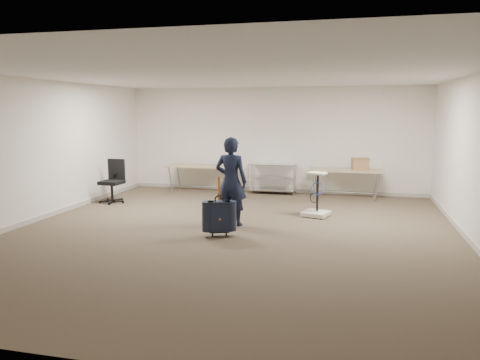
# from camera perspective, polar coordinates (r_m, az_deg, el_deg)

# --- Properties ---
(ground) EXTENTS (9.00, 9.00, 0.00)m
(ground) POSITION_cam_1_polar(r_m,az_deg,el_deg) (8.45, -1.01, -6.49)
(ground) COLOR #4E3F2F
(ground) RESTS_ON ground
(room_shell) EXTENTS (8.00, 9.00, 9.00)m
(room_shell) POSITION_cam_1_polar(r_m,az_deg,el_deg) (9.74, 1.06, -4.18)
(room_shell) COLOR white
(room_shell) RESTS_ON ground
(folding_table_left) EXTENTS (1.80, 0.75, 0.73)m
(folding_table_left) POSITION_cam_1_polar(r_m,az_deg,el_deg) (12.59, -4.81, 1.56)
(folding_table_left) COLOR tan
(folding_table_left) RESTS_ON ground
(folding_table_right) EXTENTS (1.80, 0.75, 0.73)m
(folding_table_right) POSITION_cam_1_polar(r_m,az_deg,el_deg) (11.94, 12.75, 1.01)
(folding_table_right) COLOR tan
(folding_table_right) RESTS_ON ground
(wire_shelf) EXTENTS (1.22, 0.47, 0.80)m
(wire_shelf) POSITION_cam_1_polar(r_m,az_deg,el_deg) (12.40, 3.93, 0.36)
(wire_shelf) COLOR silver
(wire_shelf) RESTS_ON ground
(person) EXTENTS (0.64, 0.45, 1.69)m
(person) POSITION_cam_1_polar(r_m,az_deg,el_deg) (8.89, -1.10, -0.17)
(person) COLOR black
(person) RESTS_ON ground
(suitcase) EXTENTS (0.44, 0.35, 1.05)m
(suitcase) POSITION_cam_1_polar(r_m,az_deg,el_deg) (8.16, -2.55, -4.46)
(suitcase) COLOR #151931
(suitcase) RESTS_ON ground
(office_chair) EXTENTS (0.62, 0.62, 1.03)m
(office_chair) POSITION_cam_1_polar(r_m,az_deg,el_deg) (11.60, -15.23, -1.12)
(office_chair) COLOR black
(office_chair) RESTS_ON ground
(equipment_cart) EXTENTS (0.63, 0.63, 0.93)m
(equipment_cart) POSITION_cam_1_polar(r_m,az_deg,el_deg) (9.84, 9.28, -3.01)
(equipment_cart) COLOR beige
(equipment_cart) RESTS_ON ground
(cardboard_box) EXTENTS (0.44, 0.37, 0.29)m
(cardboard_box) POSITION_cam_1_polar(r_m,az_deg,el_deg) (11.93, 14.43, 1.91)
(cardboard_box) COLOR brown
(cardboard_box) RESTS_ON folding_table_right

